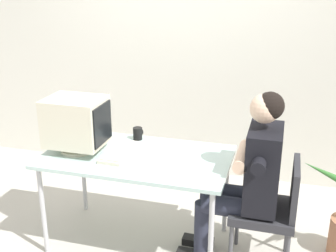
% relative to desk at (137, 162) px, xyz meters
% --- Properties ---
extents(ground_plane, '(12.00, 12.00, 0.00)m').
position_rel_desk_xyz_m(ground_plane, '(0.00, 0.00, -0.68)').
color(ground_plane, '#B2ADA3').
extents(wall_back, '(8.00, 0.10, 3.00)m').
position_rel_desk_xyz_m(wall_back, '(0.30, 1.40, 0.82)').
color(wall_back, silver).
rests_on(wall_back, ground_plane).
extents(desk, '(1.36, 0.77, 0.74)m').
position_rel_desk_xyz_m(desk, '(0.00, 0.00, 0.00)').
color(desk, '#B7B7BC').
rests_on(desk, ground_plane).
extents(crt_monitor, '(0.43, 0.34, 0.41)m').
position_rel_desk_xyz_m(crt_monitor, '(-0.45, -0.04, 0.28)').
color(crt_monitor, beige).
rests_on(crt_monitor, desk).
extents(keyboard, '(0.17, 0.43, 0.03)m').
position_rel_desk_xyz_m(keyboard, '(-0.13, -0.01, 0.07)').
color(keyboard, beige).
rests_on(keyboard, desk).
extents(office_chair, '(0.43, 0.43, 0.81)m').
position_rel_desk_xyz_m(office_chair, '(0.98, -0.02, -0.20)').
color(office_chair, '#4C4C51').
rests_on(office_chair, ground_plane).
extents(person_seated, '(0.68, 0.60, 1.29)m').
position_rel_desk_xyz_m(person_seated, '(0.81, -0.02, 0.02)').
color(person_seated, black).
rests_on(person_seated, ground_plane).
extents(desk_mug, '(0.07, 0.08, 0.10)m').
position_rel_desk_xyz_m(desk_mug, '(-0.10, 0.30, 0.10)').
color(desk_mug, black).
rests_on(desk_mug, desk).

